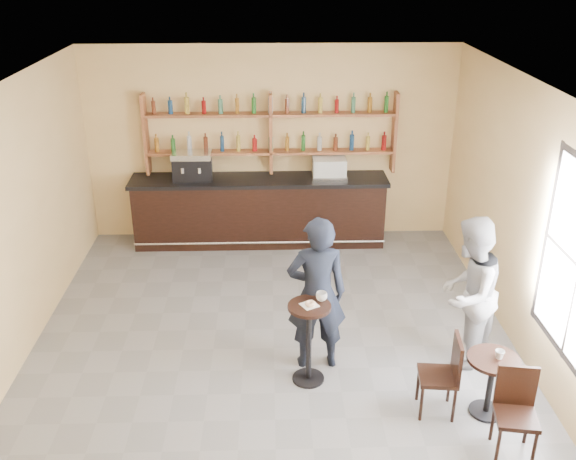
{
  "coord_description": "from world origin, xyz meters",
  "views": [
    {
      "loc": [
        -0.03,
        -6.68,
        4.58
      ],
      "look_at": [
        0.2,
        0.8,
        1.25
      ],
      "focal_mm": 40.0,
      "sensor_mm": 36.0,
      "label": 1
    }
  ],
  "objects_px": {
    "patron_second": "(468,293)",
    "cafe_table": "(490,386)",
    "bar_counter": "(260,210)",
    "man_main": "(317,294)",
    "pedestal_table": "(309,343)",
    "pastry_case": "(329,168)",
    "chair_west": "(438,375)",
    "espresso_machine": "(192,166)",
    "chair_south": "(516,416)"
  },
  "relations": [
    {
      "from": "patron_second",
      "to": "cafe_table",
      "type": "bearing_deg",
      "value": 39.1
    },
    {
      "from": "bar_counter",
      "to": "cafe_table",
      "type": "relative_size",
      "value": 5.99
    },
    {
      "from": "cafe_table",
      "to": "patron_second",
      "type": "xyz_separation_m",
      "value": [
        -0.03,
        0.94,
        0.58
      ]
    },
    {
      "from": "man_main",
      "to": "pedestal_table",
      "type": "bearing_deg",
      "value": 68.55
    },
    {
      "from": "pastry_case",
      "to": "patron_second",
      "type": "xyz_separation_m",
      "value": [
        1.3,
        -3.47,
        -0.37
      ]
    },
    {
      "from": "bar_counter",
      "to": "chair_west",
      "type": "xyz_separation_m",
      "value": [
        1.91,
        -4.36,
        -0.11
      ]
    },
    {
      "from": "espresso_machine",
      "to": "man_main",
      "type": "height_order",
      "value": "man_main"
    },
    {
      "from": "chair_west",
      "to": "patron_second",
      "type": "bearing_deg",
      "value": 156.09
    },
    {
      "from": "bar_counter",
      "to": "cafe_table",
      "type": "xyz_separation_m",
      "value": [
        2.46,
        -4.41,
        -0.22
      ]
    },
    {
      "from": "cafe_table",
      "to": "patron_second",
      "type": "bearing_deg",
      "value": 91.73
    },
    {
      "from": "bar_counter",
      "to": "espresso_machine",
      "type": "height_order",
      "value": "espresso_machine"
    },
    {
      "from": "pastry_case",
      "to": "pedestal_table",
      "type": "relative_size",
      "value": 0.56
    },
    {
      "from": "pastry_case",
      "to": "man_main",
      "type": "bearing_deg",
      "value": -100.22
    },
    {
      "from": "man_main",
      "to": "chair_west",
      "type": "relative_size",
      "value": 2.08
    },
    {
      "from": "cafe_table",
      "to": "espresso_machine",
      "type": "bearing_deg",
      "value": 128.62
    },
    {
      "from": "chair_south",
      "to": "patron_second",
      "type": "bearing_deg",
      "value": 102.11
    },
    {
      "from": "bar_counter",
      "to": "espresso_machine",
      "type": "distance_m",
      "value": 1.32
    },
    {
      "from": "pedestal_table",
      "to": "chair_south",
      "type": "relative_size",
      "value": 1.09
    },
    {
      "from": "espresso_machine",
      "to": "pedestal_table",
      "type": "bearing_deg",
      "value": -70.11
    },
    {
      "from": "chair_west",
      "to": "patron_second",
      "type": "height_order",
      "value": "patron_second"
    },
    {
      "from": "bar_counter",
      "to": "man_main",
      "type": "relative_size",
      "value": 2.2
    },
    {
      "from": "espresso_machine",
      "to": "chair_west",
      "type": "height_order",
      "value": "espresso_machine"
    },
    {
      "from": "pedestal_table",
      "to": "cafe_table",
      "type": "height_order",
      "value": "pedestal_table"
    },
    {
      "from": "pedestal_table",
      "to": "chair_west",
      "type": "height_order",
      "value": "pedestal_table"
    },
    {
      "from": "pedestal_table",
      "to": "chair_south",
      "type": "xyz_separation_m",
      "value": [
        1.92,
        -1.23,
        -0.04
      ]
    },
    {
      "from": "man_main",
      "to": "cafe_table",
      "type": "bearing_deg",
      "value": 148.71
    },
    {
      "from": "pastry_case",
      "to": "man_main",
      "type": "height_order",
      "value": "man_main"
    },
    {
      "from": "pastry_case",
      "to": "patron_second",
      "type": "distance_m",
      "value": 3.72
    },
    {
      "from": "espresso_machine",
      "to": "chair_south",
      "type": "relative_size",
      "value": 0.69
    },
    {
      "from": "man_main",
      "to": "chair_south",
      "type": "height_order",
      "value": "man_main"
    },
    {
      "from": "pastry_case",
      "to": "pedestal_table",
      "type": "bearing_deg",
      "value": -101.18
    },
    {
      "from": "espresso_machine",
      "to": "chair_south",
      "type": "height_order",
      "value": "espresso_machine"
    },
    {
      "from": "espresso_machine",
      "to": "patron_second",
      "type": "relative_size",
      "value": 0.34
    },
    {
      "from": "espresso_machine",
      "to": "man_main",
      "type": "bearing_deg",
      "value": -66.84
    },
    {
      "from": "pastry_case",
      "to": "chair_south",
      "type": "bearing_deg",
      "value": -77.64
    },
    {
      "from": "pastry_case",
      "to": "chair_west",
      "type": "height_order",
      "value": "pastry_case"
    },
    {
      "from": "pastry_case",
      "to": "man_main",
      "type": "xyz_separation_m",
      "value": [
        -0.44,
        -3.47,
        -0.35
      ]
    },
    {
      "from": "pastry_case",
      "to": "chair_west",
      "type": "distance_m",
      "value": 4.51
    },
    {
      "from": "pedestal_table",
      "to": "bar_counter",
      "type": "bearing_deg",
      "value": 98.88
    },
    {
      "from": "chair_west",
      "to": "patron_second",
      "type": "relative_size",
      "value": 0.49
    },
    {
      "from": "man_main",
      "to": "chair_south",
      "type": "bearing_deg",
      "value": 136.46
    },
    {
      "from": "pastry_case",
      "to": "pedestal_table",
      "type": "xyz_separation_m",
      "value": [
        -0.54,
        -3.78,
        -0.8
      ]
    },
    {
      "from": "pedestal_table",
      "to": "chair_south",
      "type": "height_order",
      "value": "pedestal_table"
    },
    {
      "from": "bar_counter",
      "to": "chair_south",
      "type": "height_order",
      "value": "bar_counter"
    },
    {
      "from": "pedestal_table",
      "to": "cafe_table",
      "type": "bearing_deg",
      "value": -18.54
    },
    {
      "from": "cafe_table",
      "to": "patron_second",
      "type": "distance_m",
      "value": 1.11
    },
    {
      "from": "bar_counter",
      "to": "pastry_case",
      "type": "height_order",
      "value": "pastry_case"
    },
    {
      "from": "pedestal_table",
      "to": "patron_second",
      "type": "xyz_separation_m",
      "value": [
        1.84,
        0.32,
        0.43
      ]
    },
    {
      "from": "pedestal_table",
      "to": "cafe_table",
      "type": "xyz_separation_m",
      "value": [
        1.87,
        -0.63,
        -0.15
      ]
    },
    {
      "from": "pastry_case",
      "to": "cafe_table",
      "type": "xyz_separation_m",
      "value": [
        1.33,
        -4.41,
        -0.95
      ]
    }
  ]
}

